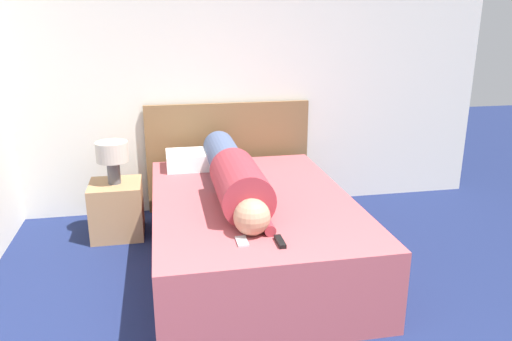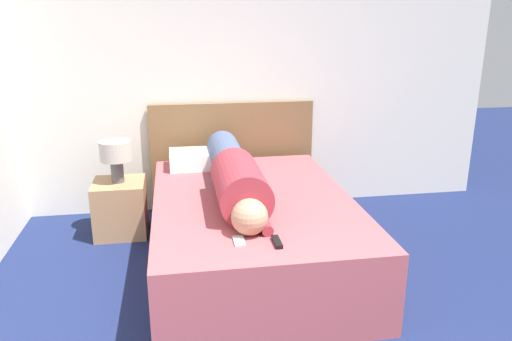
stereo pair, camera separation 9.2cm
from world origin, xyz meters
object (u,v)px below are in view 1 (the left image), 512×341
at_px(tv_remote, 280,242).
at_px(cell_phone, 242,241).
at_px(table_lamp, 112,155).
at_px(pillow_near_headboard, 195,160).
at_px(nightstand, 117,209).
at_px(person_lying, 234,175).
at_px(bed, 252,231).

height_order(tv_remote, cell_phone, tv_remote).
relative_size(table_lamp, pillow_near_headboard, 0.72).
distance_m(nightstand, tv_remote, 1.87).
height_order(table_lamp, person_lying, person_lying).
distance_m(nightstand, cell_phone, 1.71).
height_order(person_lying, pillow_near_headboard, person_lying).
bearing_deg(person_lying, bed, -32.72).
relative_size(bed, table_lamp, 5.94).
bearing_deg(person_lying, table_lamp, 143.99).
bearing_deg(table_lamp, cell_phone, -60.54).
height_order(bed, cell_phone, cell_phone).
bearing_deg(cell_phone, tv_remote, -15.60).
distance_m(person_lying, tv_remote, 0.89).
bearing_deg(nightstand, table_lamp, 0.00).
relative_size(person_lying, pillow_near_headboard, 3.56).
xyz_separation_m(pillow_near_headboard, cell_phone, (0.15, -1.55, -0.07)).
bearing_deg(person_lying, cell_phone, -95.58).
height_order(table_lamp, cell_phone, table_lamp).
relative_size(pillow_near_headboard, cell_phone, 3.76).
distance_m(bed, tv_remote, 0.84).
relative_size(person_lying, cell_phone, 13.40).
relative_size(nightstand, cell_phone, 3.55).
distance_m(nightstand, pillow_near_headboard, 0.78).
xyz_separation_m(tv_remote, cell_phone, (-0.21, 0.06, -0.01)).
xyz_separation_m(bed, person_lying, (-0.12, 0.08, 0.42)).
relative_size(nightstand, table_lamp, 1.31).
bearing_deg(bed, tv_remote, -88.70).
bearing_deg(tv_remote, nightstand, 124.34).
xyz_separation_m(table_lamp, person_lying, (0.90, -0.66, -0.02)).
height_order(nightstand, tv_remote, tv_remote).
relative_size(tv_remote, cell_phone, 1.15).
xyz_separation_m(nightstand, tv_remote, (1.04, -1.52, 0.31)).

